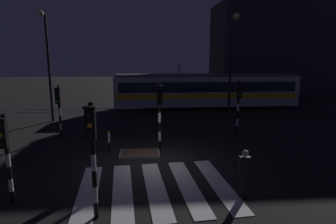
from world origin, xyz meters
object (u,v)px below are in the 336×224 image
object	(u,v)px
street_lamp_trackside_left	(47,55)
pedestrian_waiting_at_kerb	(244,174)
traffic_light_corner_far_right	(239,99)
traffic_light_corner_far_left	(59,104)
traffic_light_kerb_mid_left	(92,145)
tram	(206,90)
traffic_light_median_centre	(160,107)
traffic_light_corner_near_left	(5,147)
bollard_island_edge	(109,142)
street_lamp_trackside_right	(232,55)

from	to	relation	value
street_lamp_trackside_left	pedestrian_waiting_at_kerb	world-z (taller)	street_lamp_trackside_left
traffic_light_corner_far_right	pedestrian_waiting_at_kerb	world-z (taller)	traffic_light_corner_far_right
traffic_light_corner_far_left	street_lamp_trackside_left	world-z (taller)	street_lamp_trackside_left
traffic_light_kerb_mid_left	pedestrian_waiting_at_kerb	size ratio (longest dim) A/B	2.07
tram	pedestrian_waiting_at_kerb	xyz separation A→B (m)	(-2.28, -17.19, -0.87)
traffic_light_median_centre	traffic_light_corner_near_left	bearing A→B (deg)	-134.89
street_lamp_trackside_left	bollard_island_edge	bearing A→B (deg)	-55.03
traffic_light_corner_far_left	tram	bearing A→B (deg)	40.35
traffic_light_median_centre	bollard_island_edge	distance (m)	3.12
traffic_light_median_centre	traffic_light_kerb_mid_left	distance (m)	6.65
traffic_light_corner_near_left	tram	world-z (taller)	tram
traffic_light_corner_far_left	street_lamp_trackside_right	xyz separation A→B (m)	(11.57, 4.27, 2.84)
traffic_light_corner_far_left	traffic_light_kerb_mid_left	distance (m)	9.76
traffic_light_corner_near_left	street_lamp_trackside_left	world-z (taller)	street_lamp_trackside_left
street_lamp_trackside_right	bollard_island_edge	distance (m)	11.83
street_lamp_trackside_left	street_lamp_trackside_right	bearing A→B (deg)	-0.81
traffic_light_kerb_mid_left	street_lamp_trackside_left	bearing A→B (deg)	112.07
street_lamp_trackside_right	pedestrian_waiting_at_kerb	distance (m)	13.38
street_lamp_trackside_right	street_lamp_trackside_left	size ratio (longest dim) A/B	0.99
traffic_light_corner_near_left	pedestrian_waiting_at_kerb	size ratio (longest dim) A/B	1.77
traffic_light_kerb_mid_left	tram	size ratio (longest dim) A/B	0.21
traffic_light_corner_far_left	street_lamp_trackside_right	size ratio (longest dim) A/B	0.40
traffic_light_corner_far_left	traffic_light_kerb_mid_left	world-z (taller)	traffic_light_kerb_mid_left
traffic_light_median_centre	street_lamp_trackside_left	distance (m)	10.94
traffic_light_corner_far_left	traffic_light_median_centre	size ratio (longest dim) A/B	0.90
street_lamp_trackside_right	tram	size ratio (longest dim) A/B	0.46
traffic_light_corner_far_left	traffic_light_kerb_mid_left	xyz separation A→B (m)	(3.57, -9.08, 0.27)
bollard_island_edge	tram	bearing A→B (deg)	58.00
bollard_island_edge	traffic_light_corner_near_left	bearing A→B (deg)	-116.72
traffic_light_corner_far_left	tram	distance (m)	14.05
traffic_light_corner_far_left	traffic_light_median_centre	xyz separation A→B (m)	(5.81, -2.81, 0.24)
traffic_light_median_centre	traffic_light_kerb_mid_left	world-z (taller)	traffic_light_kerb_mid_left
traffic_light_corner_far_right	traffic_light_kerb_mid_left	bearing A→B (deg)	-128.51
pedestrian_waiting_at_kerb	traffic_light_corner_far_left	bearing A→B (deg)	136.14
traffic_light_median_centre	street_lamp_trackside_right	bearing A→B (deg)	50.86
traffic_light_corner_far_right	bollard_island_edge	xyz separation A→B (m)	(-7.65, -2.98, -1.67)
tram	bollard_island_edge	size ratio (longest dim) A/B	15.26
bollard_island_edge	street_lamp_trackside_left	bearing A→B (deg)	124.97
traffic_light_kerb_mid_left	pedestrian_waiting_at_kerb	bearing A→B (deg)	11.47
traffic_light_corner_far_left	bollard_island_edge	world-z (taller)	traffic_light_corner_far_left
traffic_light_corner_far_left	street_lamp_trackside_right	distance (m)	12.66
traffic_light_kerb_mid_left	street_lamp_trackside_left	distance (m)	14.84
traffic_light_corner_near_left	street_lamp_trackside_left	bearing A→B (deg)	101.67
bollard_island_edge	traffic_light_corner_far_right	bearing A→B (deg)	21.25
pedestrian_waiting_at_kerb	street_lamp_trackside_left	bearing A→B (deg)	129.47
street_lamp_trackside_left	tram	xyz separation A→B (m)	(12.62, 4.63, -3.19)
traffic_light_median_centre	tram	size ratio (longest dim) A/B	0.21
traffic_light_corner_far_right	bollard_island_edge	distance (m)	8.37
street_lamp_trackside_right	bollard_island_edge	world-z (taller)	street_lamp_trackside_right
traffic_light_median_centre	traffic_light_corner_far_left	bearing A→B (deg)	154.16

